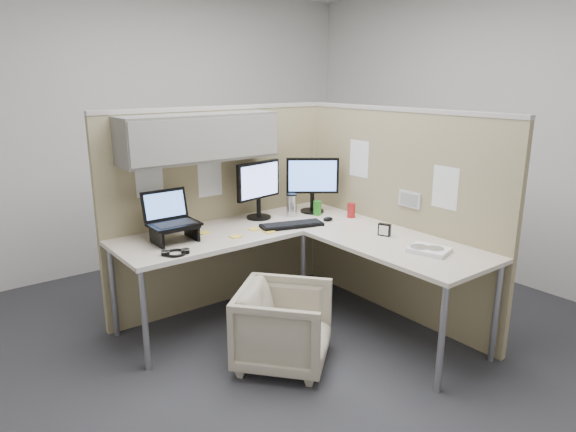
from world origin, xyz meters
TOP-DOWN VIEW (x-y plane):
  - ground at (0.00, 0.00)m, footprint 4.50×4.50m
  - partition_back at (-0.22, 0.83)m, footprint 2.00×0.36m
  - partition_right at (0.90, -0.07)m, footprint 0.07×2.03m
  - desk at (0.12, 0.13)m, footprint 2.00×1.98m
  - office_chair at (-0.30, -0.23)m, footprint 0.78×0.78m
  - monitor_left at (0.14, 0.69)m, footprint 0.44×0.20m
  - monitor_right at (0.61, 0.58)m, footprint 0.37×0.29m
  - laptop_station at (-0.68, 0.57)m, footprint 0.33×0.29m
  - keyboard at (0.20, 0.34)m, footprint 0.51×0.30m
  - mouse at (0.53, 0.29)m, footprint 0.10×0.07m
  - travel_mug at (0.39, 0.59)m, footprint 0.09×0.09m
  - soda_can_green at (0.76, 0.25)m, footprint 0.07×0.07m
  - soda_can_silver at (0.58, 0.48)m, footprint 0.07×0.07m
  - sticky_note_c at (-0.43, 0.60)m, footprint 0.09×0.09m
  - sticky_note_a at (-0.29, 0.37)m, footprint 0.08×0.08m
  - sticky_note_b at (-0.02, 0.32)m, footprint 0.08×0.08m
  - sticky_note_d at (-0.07, 0.44)m, footprint 0.08×0.08m
  - headphones at (-0.80, 0.29)m, footprint 0.19×0.19m
  - paper_stack at (0.55, -0.69)m, footprint 0.26×0.30m
  - desk_clock at (0.59, -0.26)m, footprint 0.07×0.10m

SIDE VIEW (x-z plane):
  - ground at x=0.00m, z-range 0.00..0.00m
  - office_chair at x=-0.30m, z-range 0.00..0.59m
  - desk at x=0.12m, z-range 0.32..1.05m
  - sticky_note_c at x=-0.43m, z-range 0.73..0.74m
  - sticky_note_a at x=-0.29m, z-range 0.73..0.74m
  - sticky_note_b at x=-0.02m, z-range 0.73..0.74m
  - sticky_note_d at x=-0.07m, z-range 0.73..0.74m
  - keyboard at x=0.20m, z-range 0.73..0.75m
  - headphones at x=-0.80m, z-range 0.73..0.76m
  - mouse at x=0.53m, z-range 0.73..0.76m
  - paper_stack at x=0.55m, z-range 0.73..0.76m
  - desk_clock at x=0.59m, z-range 0.73..0.82m
  - soda_can_green at x=0.76m, z-range 0.73..0.85m
  - soda_can_silver at x=0.58m, z-range 0.73..0.85m
  - partition_right at x=0.90m, z-range 0.00..1.63m
  - travel_mug at x=0.39m, z-range 0.73..0.92m
  - laptop_station at x=-0.68m, z-range 0.69..1.04m
  - monitor_left at x=0.14m, z-range 0.77..1.24m
  - monitor_right at x=0.61m, z-range 0.77..1.24m
  - partition_back at x=-0.22m, z-range 0.28..1.91m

